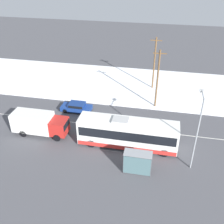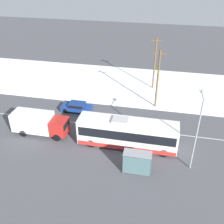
% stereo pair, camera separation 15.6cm
% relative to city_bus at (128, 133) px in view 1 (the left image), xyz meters
% --- Properties ---
extents(ground_plane, '(120.00, 120.00, 0.00)m').
position_rel_city_bus_xyz_m(ground_plane, '(-1.26, 3.34, -1.71)').
color(ground_plane, '#4C4C51').
extents(snow_lot, '(80.00, 14.92, 0.12)m').
position_rel_city_bus_xyz_m(snow_lot, '(-1.26, 16.23, -1.65)').
color(snow_lot, white).
rests_on(snow_lot, ground_plane).
extents(lane_marking_center, '(60.00, 0.12, 0.00)m').
position_rel_city_bus_xyz_m(lane_marking_center, '(-1.26, 3.34, -1.71)').
color(lane_marking_center, silver).
rests_on(lane_marking_center, ground_plane).
extents(city_bus, '(11.27, 2.57, 3.51)m').
position_rel_city_bus_xyz_m(city_bus, '(0.00, 0.00, 0.00)').
color(city_bus, white).
rests_on(city_bus, ground_plane).
extents(box_truck, '(6.78, 2.30, 2.80)m').
position_rel_city_bus_xyz_m(box_truck, '(-10.92, 0.16, -0.15)').
color(box_truck, silver).
rests_on(box_truck, ground_plane).
extents(sedan_car, '(4.26, 1.80, 1.30)m').
position_rel_city_bus_xyz_m(sedan_car, '(-8.17, 6.20, -0.99)').
color(sedan_car, navy).
rests_on(sedan_car, ground_plane).
extents(pedestrian_at_stop, '(0.56, 0.25, 1.55)m').
position_rel_city_bus_xyz_m(pedestrian_at_stop, '(1.28, -2.85, -0.76)').
color(pedestrian_at_stop, '#23232D').
rests_on(pedestrian_at_stop, ground_plane).
extents(bus_shelter, '(2.82, 1.20, 2.40)m').
position_rel_city_bus_xyz_m(bus_shelter, '(1.65, -4.31, -0.04)').
color(bus_shelter, gray).
rests_on(bus_shelter, ground_plane).
extents(streetlamp, '(0.36, 2.44, 8.18)m').
position_rel_city_bus_xyz_m(streetlamp, '(7.04, -1.95, 3.37)').
color(streetlamp, '#9EA3A8').
rests_on(streetlamp, ground_plane).
extents(utility_pole_roadside, '(1.80, 0.24, 8.53)m').
position_rel_city_bus_xyz_m(utility_pole_roadside, '(2.59, 9.74, 2.74)').
color(utility_pole_roadside, brown).
rests_on(utility_pole_roadside, ground_plane).
extents(utility_pole_snowlot, '(1.80, 0.24, 8.48)m').
position_rel_city_bus_xyz_m(utility_pole_snowlot, '(1.76, 15.84, 2.72)').
color(utility_pole_snowlot, brown).
rests_on(utility_pole_snowlot, ground_plane).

